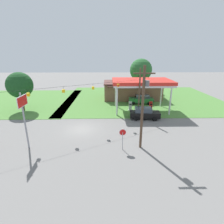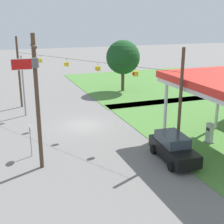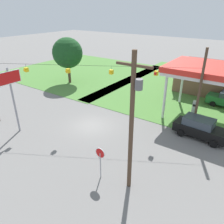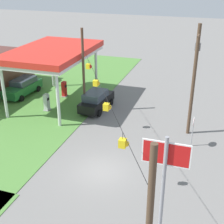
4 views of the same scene
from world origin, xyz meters
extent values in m
plane|color=slate|center=(0.00, 0.00, 0.00)|extent=(160.00, 160.00, 0.00)
cube|color=silver|center=(9.89, 8.66, 5.06)|extent=(10.36, 6.68, 0.35)
cube|color=red|center=(9.89, 8.66, 5.51)|extent=(10.56, 6.88, 0.55)
cylinder|color=silver|center=(5.31, 5.92, 2.44)|extent=(0.28, 0.28, 4.88)
cylinder|color=silver|center=(14.47, 5.92, 2.44)|extent=(0.28, 0.28, 4.88)
cylinder|color=silver|center=(5.31, 11.40, 2.44)|extent=(0.28, 0.28, 4.88)
cylinder|color=silver|center=(14.47, 11.40, 2.44)|extent=(0.28, 0.28, 4.88)
cube|color=#512D28|center=(9.47, 14.47, 3.47)|extent=(11.70, 0.70, 0.20)
cube|color=gray|center=(7.95, 8.66, 0.06)|extent=(0.71, 0.56, 0.12)
cube|color=silver|center=(7.95, 8.66, 0.92)|extent=(0.55, 0.40, 1.60)
cube|color=black|center=(7.95, 8.45, 1.24)|extent=(0.39, 0.03, 0.24)
cube|color=gray|center=(11.83, 8.66, 0.06)|extent=(0.71, 0.56, 0.12)
cube|color=red|center=(11.83, 8.66, 0.92)|extent=(0.55, 0.40, 1.60)
cube|color=black|center=(11.83, 8.45, 1.24)|extent=(0.39, 0.03, 0.24)
cube|color=black|center=(9.82, 4.10, 0.78)|extent=(4.95, 2.17, 0.88)
cube|color=#333D47|center=(9.53, 4.12, 1.57)|extent=(2.77, 1.88, 0.71)
cylinder|color=black|center=(11.38, 4.94, 0.34)|extent=(0.69, 0.27, 0.68)
cylinder|color=black|center=(11.25, 3.05, 0.34)|extent=(0.69, 0.27, 0.68)
cylinder|color=black|center=(8.39, 5.14, 0.34)|extent=(0.69, 0.27, 0.68)
cylinder|color=black|center=(8.26, 3.26, 0.34)|extent=(0.69, 0.27, 0.68)
cube|color=#1E602D|center=(10.78, 13.23, 0.81)|extent=(5.21, 2.11, 0.93)
cube|color=#333D47|center=(11.09, 13.21, 1.57)|extent=(2.90, 1.84, 0.60)
cylinder|color=black|center=(9.15, 12.37, 0.34)|extent=(0.69, 0.25, 0.68)
cylinder|color=black|center=(9.25, 14.25, 0.34)|extent=(0.69, 0.25, 0.68)
cylinder|color=black|center=(12.32, 12.20, 0.34)|extent=(0.69, 0.25, 0.68)
cylinder|color=black|center=(12.42, 14.09, 0.34)|extent=(0.69, 0.25, 0.68)
cylinder|color=#99999E|center=(5.44, -5.54, 1.05)|extent=(0.08, 0.08, 2.10)
cylinder|color=white|center=(5.44, -5.54, 2.10)|extent=(0.80, 0.03, 0.80)
cylinder|color=red|center=(5.44, -5.54, 2.10)|extent=(0.70, 0.03, 0.70)
cylinder|color=gray|center=(-5.26, -4.92, 3.19)|extent=(0.18, 0.18, 6.37)
cube|color=white|center=(-5.16, -4.92, 5.49)|extent=(0.06, 2.15, 1.17)
cube|color=red|center=(-5.16, -4.92, 5.49)|extent=(0.07, 2.03, 1.05)
cylinder|color=#4C3828|center=(7.53, -5.09, 4.58)|extent=(0.28, 0.28, 9.16)
cube|color=#4C3828|center=(7.53, -5.09, 8.36)|extent=(2.20, 0.14, 0.14)
cylinder|color=#59595B|center=(7.88, -5.09, 7.36)|extent=(0.44, 0.44, 0.60)
cylinder|color=#4C3828|center=(8.90, 5.00, 4.05)|extent=(0.24, 0.24, 8.09)
cylinder|color=black|center=(0.00, 0.00, 6.31)|extent=(17.81, 10.02, 0.02)
cylinder|color=black|center=(-5.34, -3.00, 6.14)|extent=(0.02, 0.02, 0.35)
cube|color=yellow|center=(-5.34, -3.00, 5.76)|extent=(0.32, 0.32, 0.40)
sphere|color=yellow|center=(-5.34, -3.17, 5.76)|extent=(0.28, 0.28, 0.28)
cylinder|color=black|center=(-1.78, -1.00, 6.14)|extent=(0.02, 0.02, 0.35)
cube|color=yellow|center=(-1.78, -1.00, 5.76)|extent=(0.32, 0.32, 0.40)
sphere|color=yellow|center=(-1.78, -1.17, 5.76)|extent=(0.28, 0.28, 0.28)
cylinder|color=black|center=(1.78, 1.00, 6.14)|extent=(0.02, 0.02, 0.35)
cube|color=yellow|center=(1.78, 1.00, 5.76)|extent=(0.32, 0.32, 0.40)
sphere|color=yellow|center=(1.78, 0.83, 5.76)|extent=(0.28, 0.28, 0.28)
cylinder|color=black|center=(5.34, 3.00, 6.14)|extent=(0.02, 0.02, 0.35)
cube|color=yellow|center=(5.34, 3.00, 5.76)|extent=(0.32, 0.32, 0.40)
sphere|color=red|center=(5.34, 2.83, 5.76)|extent=(0.28, 0.28, 0.28)
camera|label=1|loc=(3.97, -22.83, 10.22)|focal=28.00mm
camera|label=2|loc=(27.81, -7.43, 10.07)|focal=50.00mm
camera|label=3|loc=(13.14, -15.14, 11.08)|focal=35.00mm
camera|label=4|loc=(-16.85, -6.31, 12.76)|focal=50.00mm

